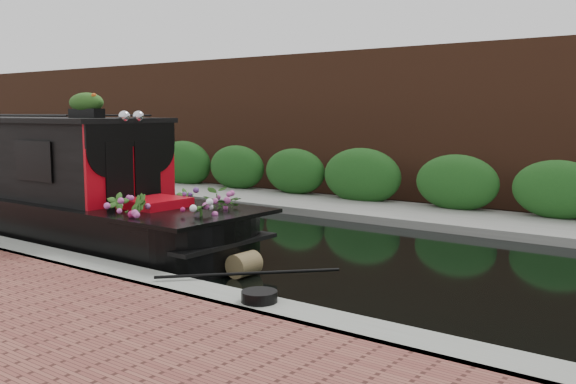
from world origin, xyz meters
The scene contains 7 objects.
ground centered at (0.00, 0.00, 0.00)m, with size 80.00×80.00×0.00m, color black.
near_bank_coping centered at (0.00, -3.30, 0.00)m, with size 40.00×0.60×0.50m, color gray.
far_bank_path centered at (0.00, 4.20, 0.00)m, with size 40.00×2.40×0.34m, color gray.
far_hedge centered at (0.00, 5.10, 0.00)m, with size 40.00×1.10×2.80m, color #1E501A.
far_brick_wall centered at (0.00, 7.20, 0.00)m, with size 40.00×1.00×8.00m, color #522C1B.
rope_fender centered at (2.06, -1.81, 0.17)m, with size 0.34×0.34×0.43m, color brown.
coiled_mooring_rope centered at (3.55, -3.27, 0.31)m, with size 0.40×0.40×0.12m, color black.
Camera 1 is at (7.94, -8.51, 2.32)m, focal length 40.00 mm.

